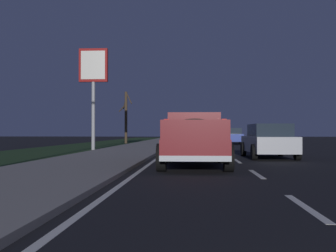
{
  "coord_description": "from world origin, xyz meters",
  "views": [
    {
      "loc": [
        -1.03,
        1.76,
        1.19
      ],
      "look_at": [
        15.68,
        2.84,
        1.43
      ],
      "focal_mm": 43.22,
      "sensor_mm": 36.0,
      "label": 1
    }
  ],
  "objects_px": {
    "sedan_blue": "(232,136)",
    "gas_price_sign": "(93,74)",
    "sedan_black": "(193,136)",
    "pickup_truck": "(194,138)",
    "bare_tree_far": "(126,116)",
    "sedan_silver": "(268,141)"
  },
  "relations": [
    {
      "from": "pickup_truck",
      "to": "sedan_silver",
      "type": "xyz_separation_m",
      "value": [
        4.64,
        -3.36,
        -0.2
      ]
    },
    {
      "from": "pickup_truck",
      "to": "sedan_black",
      "type": "distance_m",
      "value": 26.98
    },
    {
      "from": "sedan_black",
      "to": "sedan_silver",
      "type": "bearing_deg",
      "value": -171.26
    },
    {
      "from": "pickup_truck",
      "to": "sedan_blue",
      "type": "height_order",
      "value": "pickup_truck"
    },
    {
      "from": "sedan_blue",
      "to": "sedan_silver",
      "type": "xyz_separation_m",
      "value": [
        -20.45,
        0.27,
        0.0
      ]
    },
    {
      "from": "pickup_truck",
      "to": "bare_tree_far",
      "type": "xyz_separation_m",
      "value": [
        27.03,
        6.97,
        1.82
      ]
    },
    {
      "from": "sedan_black",
      "to": "bare_tree_far",
      "type": "distance_m",
      "value": 7.19
    },
    {
      "from": "sedan_black",
      "to": "sedan_silver",
      "type": "distance_m",
      "value": 22.61
    },
    {
      "from": "gas_price_sign",
      "to": "sedan_black",
      "type": "bearing_deg",
      "value": -23.91
    },
    {
      "from": "bare_tree_far",
      "to": "sedan_silver",
      "type": "bearing_deg",
      "value": -155.22
    },
    {
      "from": "gas_price_sign",
      "to": "bare_tree_far",
      "type": "xyz_separation_m",
      "value": [
        14.82,
        0.35,
        -2.21
      ]
    },
    {
      "from": "sedan_blue",
      "to": "bare_tree_far",
      "type": "relative_size",
      "value": 0.83
    },
    {
      "from": "sedan_blue",
      "to": "sedan_silver",
      "type": "relative_size",
      "value": 0.99
    },
    {
      "from": "gas_price_sign",
      "to": "bare_tree_far",
      "type": "height_order",
      "value": "gas_price_sign"
    },
    {
      "from": "sedan_blue",
      "to": "gas_price_sign",
      "type": "distance_m",
      "value": 16.99
    },
    {
      "from": "sedan_blue",
      "to": "sedan_silver",
      "type": "height_order",
      "value": "same"
    },
    {
      "from": "pickup_truck",
      "to": "bare_tree_far",
      "type": "bearing_deg",
      "value": 14.47
    },
    {
      "from": "sedan_silver",
      "to": "gas_price_sign",
      "type": "relative_size",
      "value": 0.67
    },
    {
      "from": "pickup_truck",
      "to": "bare_tree_far",
      "type": "height_order",
      "value": "bare_tree_far"
    },
    {
      "from": "sedan_black",
      "to": "sedan_blue",
      "type": "xyz_separation_m",
      "value": [
        -1.9,
        -3.7,
        0.0
      ]
    },
    {
      "from": "sedan_blue",
      "to": "bare_tree_far",
      "type": "xyz_separation_m",
      "value": [
        1.94,
        10.6,
        2.01
      ]
    },
    {
      "from": "pickup_truck",
      "to": "sedan_black",
      "type": "relative_size",
      "value": 1.22
    }
  ]
}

